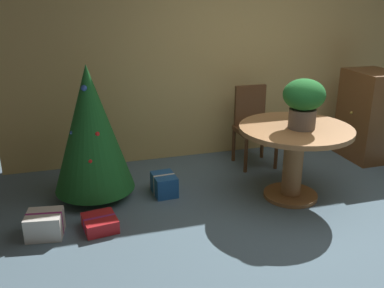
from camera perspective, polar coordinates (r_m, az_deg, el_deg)
ground_plane at (r=4.20m, az=17.49°, el=-10.65°), size 6.60×6.60×0.00m
back_wall_panel at (r=5.64m, az=6.38°, el=11.86°), size 6.00×0.10×2.60m
round_dining_table at (r=4.48m, az=13.47°, el=-0.36°), size 1.14×1.14×0.78m
flower_vase at (r=4.31m, az=14.64°, el=5.73°), size 0.41×0.41×0.49m
wooden_chair_far at (r=5.35m, az=8.10°, el=2.92°), size 0.44×0.43×0.97m
holiday_tree at (r=4.42m, az=-13.31°, el=1.96°), size 0.82×0.82×1.40m
gift_box_blue at (r=4.60m, az=-3.71°, el=-5.40°), size 0.25×0.32×0.22m
gift_box_cream at (r=4.07m, az=-19.00°, el=-10.09°), size 0.35×0.32×0.22m
gift_box_red at (r=4.06m, az=-12.15°, el=-10.24°), size 0.33×0.35×0.12m
wooden_cabinet at (r=5.90m, az=22.45°, el=3.54°), size 0.54×0.67×1.13m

